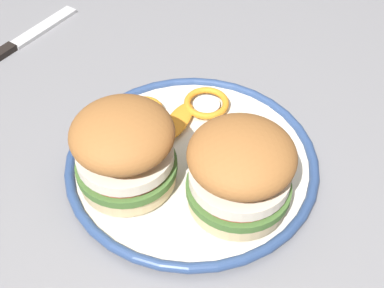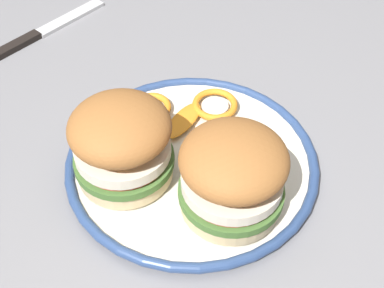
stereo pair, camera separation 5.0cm
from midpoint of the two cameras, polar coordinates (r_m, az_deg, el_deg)
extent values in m
cube|color=gray|center=(0.62, 3.47, -4.91)|extent=(1.24, 0.94, 0.03)
cube|color=gray|center=(1.36, 18.06, 4.78)|extent=(0.06, 0.06, 0.72)
cube|color=gray|center=(1.33, -17.72, 3.58)|extent=(0.06, 0.06, 0.72)
cylinder|color=silver|center=(0.62, 2.33, -2.27)|extent=(0.28, 0.28, 0.01)
torus|color=navy|center=(0.61, 2.35, -1.90)|extent=(0.31, 0.31, 0.01)
cylinder|color=silver|center=(0.61, 2.35, -1.84)|extent=(0.21, 0.21, 0.00)
cylinder|color=beige|center=(0.56, 6.92, -6.25)|extent=(0.11, 0.11, 0.02)
cylinder|color=#477033|center=(0.55, 7.05, -5.38)|extent=(0.12, 0.12, 0.01)
cylinder|color=#BC3828|center=(0.54, 7.13, -4.86)|extent=(0.10, 0.10, 0.01)
cylinder|color=silver|center=(0.54, 7.23, -4.19)|extent=(0.11, 0.11, 0.01)
ellipsoid|color=#A36633|center=(0.51, 7.56, -1.85)|extent=(0.15, 0.15, 0.05)
cylinder|color=beige|center=(0.59, -5.11, -2.93)|extent=(0.11, 0.11, 0.02)
cylinder|color=#477033|center=(0.58, -5.20, -2.03)|extent=(0.12, 0.12, 0.01)
cylinder|color=#BC3828|center=(0.57, -5.25, -1.49)|extent=(0.10, 0.10, 0.01)
cylinder|color=silver|center=(0.56, -5.32, -0.82)|extent=(0.11, 0.11, 0.01)
ellipsoid|color=#A36633|center=(0.54, -5.55, 1.56)|extent=(0.16, 0.16, 0.05)
torus|color=orange|center=(0.67, 4.76, 4.37)|extent=(0.08, 0.08, 0.01)
cylinder|color=#F4E5C6|center=(0.67, 4.74, 4.19)|extent=(0.04, 0.04, 0.00)
ellipsoid|color=orange|center=(0.65, 1.26, 2.61)|extent=(0.08, 0.06, 0.01)
ellipsoid|color=orange|center=(0.63, 8.84, 0.27)|extent=(0.04, 0.07, 0.01)
torus|color=orange|center=(0.66, -2.45, 4.10)|extent=(0.05, 0.05, 0.01)
cylinder|color=#F4E5C6|center=(0.67, -2.44, 3.92)|extent=(0.03, 0.03, 0.00)
cube|color=silver|center=(0.89, -11.92, 13.70)|extent=(0.11, 0.11, 0.01)
cube|color=black|center=(0.84, -17.70, 10.30)|extent=(0.08, 0.08, 0.01)
camera|label=1|loc=(0.03, -87.57, 2.57)|focal=47.35mm
camera|label=2|loc=(0.03, 92.43, -2.57)|focal=47.35mm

